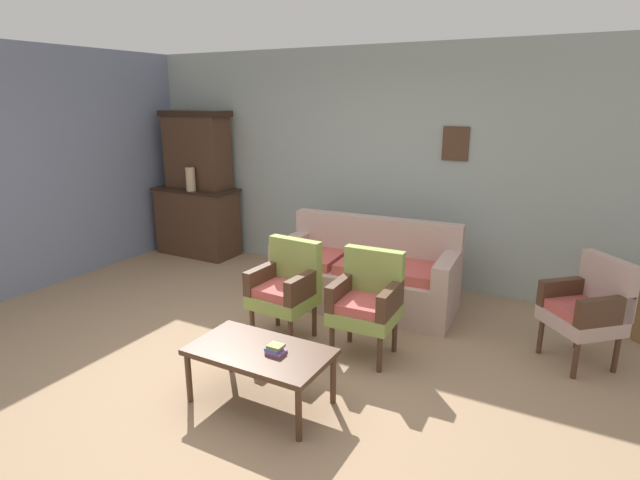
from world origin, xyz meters
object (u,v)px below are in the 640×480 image
armchair_near_couch_end (286,286)px  book_stack_on_table (275,349)px  armchair_near_cabinet (367,299)px  side_cabinet (198,221)px  wingback_chair_by_fireplace (588,306)px  vase_on_cabinet (191,179)px  coffee_table (260,355)px  floral_couch (366,276)px

armchair_near_couch_end → book_stack_on_table: armchair_near_couch_end is taller
armchair_near_couch_end → armchair_near_cabinet: size_ratio=1.00×
side_cabinet → wingback_chair_by_fireplace: (4.86, -0.82, 0.03)m
vase_on_cabinet → armchair_near_cabinet: 3.48m
armchair_near_couch_end → book_stack_on_table: (0.52, -0.97, -0.05)m
side_cabinet → armchair_near_couch_end: bearing=-33.0°
side_cabinet → vase_on_cabinet: 0.65m
armchair_near_cabinet → coffee_table: (-0.37, -1.03, -0.12)m
wingback_chair_by_fireplace → vase_on_cabinet: bearing=172.3°
side_cabinet → coffee_table: bearing=-42.0°
armchair_near_couch_end → book_stack_on_table: 1.10m
floral_couch → wingback_chair_by_fireplace: size_ratio=2.10×
armchair_near_couch_end → coffee_table: size_ratio=0.90×
coffee_table → vase_on_cabinet: bearing=139.1°
book_stack_on_table → floral_couch: bearing=95.1°
vase_on_cabinet → floral_couch: 2.85m
armchair_near_couch_end → vase_on_cabinet: bearing=149.1°
vase_on_cabinet → wingback_chair_by_fireplace: 4.85m
armchair_near_cabinet → book_stack_on_table: bearing=-103.6°
coffee_table → floral_couch: bearing=91.4°
side_cabinet → book_stack_on_table: (2.98, -2.57, -0.02)m
side_cabinet → wingback_chair_by_fireplace: bearing=-9.6°
floral_couch → coffee_table: 2.00m
armchair_near_cabinet → wingback_chair_by_fireplace: (1.63, 0.73, 0.00)m
vase_on_cabinet → book_stack_on_table: (2.89, -2.39, -0.64)m
floral_couch → wingback_chair_by_fireplace: 2.08m
vase_on_cabinet → coffee_table: bearing=-40.9°
side_cabinet → floral_couch: size_ratio=0.61×
side_cabinet → vase_on_cabinet: (0.09, -0.18, 0.62)m
side_cabinet → coffee_table: side_cabinet is taller
floral_couch → armchair_near_cabinet: same height
armchair_near_cabinet → side_cabinet: bearing=154.4°
floral_couch → armchair_near_cabinet: bearing=-66.5°
vase_on_cabinet → floral_couch: bearing=-8.3°
armchair_near_couch_end → coffee_table: 1.06m
book_stack_on_table → vase_on_cabinet: bearing=140.5°
side_cabinet → floral_couch: side_cabinet is taller
vase_on_cabinet → armchair_near_cabinet: (3.14, -1.37, -0.59)m
armchair_near_cabinet → coffee_table: armchair_near_cabinet is taller
armchair_near_cabinet → book_stack_on_table: (-0.25, -1.02, -0.05)m
floral_couch → armchair_near_cabinet: size_ratio=2.10×
book_stack_on_table → coffee_table: bearing=-177.2°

